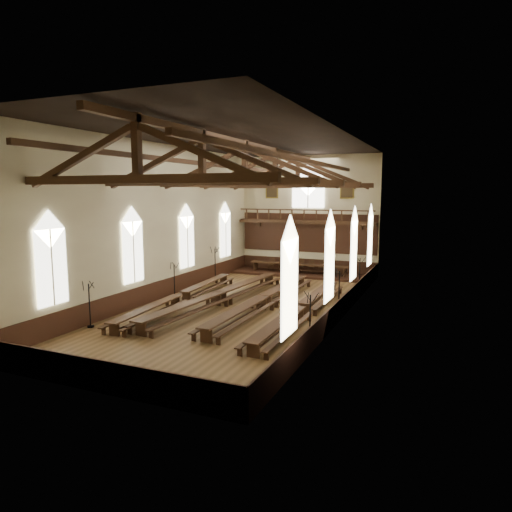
% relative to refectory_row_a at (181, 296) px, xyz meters
% --- Properties ---
extents(ground, '(26.00, 26.00, 0.00)m').
position_rel_refectory_row_a_xyz_m(ground, '(3.95, 1.03, -0.52)').
color(ground, brown).
rests_on(ground, ground).
extents(room_walls, '(26.00, 26.00, 26.00)m').
position_rel_refectory_row_a_xyz_m(room_walls, '(3.95, 1.03, 5.94)').
color(room_walls, beige).
rests_on(room_walls, ground).
extents(wainscot_band, '(12.00, 26.00, 1.20)m').
position_rel_refectory_row_a_xyz_m(wainscot_band, '(3.95, 1.03, 0.08)').
color(wainscot_band, '#341A0F').
rests_on(wainscot_band, ground).
extents(side_windows, '(11.85, 19.80, 4.50)m').
position_rel_refectory_row_a_xyz_m(side_windows, '(3.95, 1.03, 3.22)').
color(side_windows, white).
rests_on(side_windows, room_walls).
extents(end_window, '(2.80, 0.12, 3.80)m').
position_rel_refectory_row_a_xyz_m(end_window, '(3.95, 13.93, 6.70)').
color(end_window, silver).
rests_on(end_window, room_walls).
extents(minstrels_gallery, '(11.80, 1.24, 3.70)m').
position_rel_refectory_row_a_xyz_m(minstrels_gallery, '(3.95, 13.69, 3.38)').
color(minstrels_gallery, '#362211').
rests_on(minstrels_gallery, room_walls).
extents(portraits, '(7.75, 0.09, 1.45)m').
position_rel_refectory_row_a_xyz_m(portraits, '(3.95, 13.93, 6.58)').
color(portraits, brown).
rests_on(portraits, room_walls).
extents(roof_trusses, '(11.70, 25.70, 2.80)m').
position_rel_refectory_row_a_xyz_m(roof_trusses, '(3.95, 1.03, 7.69)').
color(roof_trusses, '#362211').
rests_on(roof_trusses, room_walls).
extents(refectory_row_a, '(1.91, 14.15, 0.71)m').
position_rel_refectory_row_a_xyz_m(refectory_row_a, '(0.00, 0.00, 0.00)').
color(refectory_row_a, '#362211').
rests_on(refectory_row_a, ground).
extents(refectory_row_b, '(2.20, 15.03, 0.81)m').
position_rel_refectory_row_a_xyz_m(refectory_row_b, '(2.27, 0.87, 0.07)').
color(refectory_row_b, '#362211').
rests_on(refectory_row_b, ground).
extents(refectory_row_c, '(1.62, 14.69, 0.78)m').
position_rel_refectory_row_a_xyz_m(refectory_row_c, '(5.14, 1.15, 0.05)').
color(refectory_row_c, '#362211').
rests_on(refectory_row_c, ground).
extents(refectory_row_d, '(1.49, 14.24, 0.73)m').
position_rel_refectory_row_a_xyz_m(refectory_row_d, '(7.85, 0.03, 0.01)').
color(refectory_row_d, '#362211').
rests_on(refectory_row_d, ground).
extents(dais, '(11.40, 2.83, 0.19)m').
position_rel_refectory_row_a_xyz_m(dais, '(3.64, 12.43, -0.43)').
color(dais, '#341A0F').
rests_on(dais, ground).
extents(high_table, '(8.42, 0.98, 0.79)m').
position_rel_refectory_row_a_xyz_m(high_table, '(3.64, 12.43, 0.34)').
color(high_table, '#362211').
rests_on(high_table, dais).
extents(high_chairs, '(5.93, 0.54, 1.10)m').
position_rel_refectory_row_a_xyz_m(high_chairs, '(3.64, 13.26, 0.27)').
color(high_chairs, '#362211').
rests_on(high_chairs, dais).
extents(candelabrum_left_near, '(0.73, 0.69, 2.42)m').
position_rel_refectory_row_a_xyz_m(candelabrum_left_near, '(-1.60, -6.04, 0.22)').
color(candelabrum_left_near, black).
rests_on(candelabrum_left_near, ground).
extents(candelabrum_left_mid, '(0.63, 0.70, 2.29)m').
position_rel_refectory_row_a_xyz_m(candelabrum_left_mid, '(-1.60, 1.77, 0.18)').
color(candelabrum_left_mid, black).
rests_on(candelabrum_left_mid, ground).
extents(candelabrum_left_far, '(0.82, 0.77, 2.71)m').
position_rel_refectory_row_a_xyz_m(candelabrum_left_far, '(-1.60, 7.52, 0.30)').
color(candelabrum_left_far, black).
rests_on(candelabrum_left_far, ground).
extents(candelabrum_right_near, '(0.73, 0.69, 2.42)m').
position_rel_refectory_row_a_xyz_m(candelabrum_right_near, '(9.50, -4.00, 0.21)').
color(candelabrum_right_near, black).
rests_on(candelabrum_right_near, ground).
extents(candelabrum_right_mid, '(0.72, 0.79, 2.59)m').
position_rel_refectory_row_a_xyz_m(candelabrum_right_mid, '(9.50, 1.86, 0.27)').
color(candelabrum_right_mid, black).
rests_on(candelabrum_right_mid, ground).
extents(candelabrum_right_far, '(0.69, 0.76, 2.48)m').
position_rel_refectory_row_a_xyz_m(candelabrum_right_far, '(9.50, 8.24, 0.23)').
color(candelabrum_right_far, black).
rests_on(candelabrum_right_far, ground).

